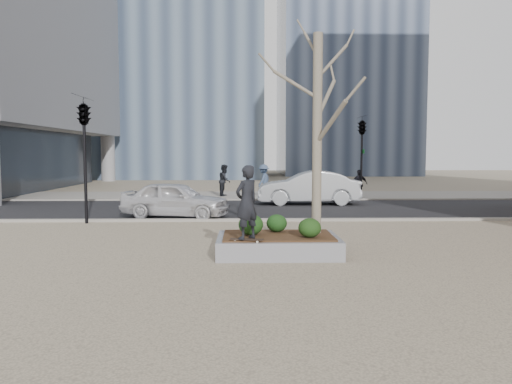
{
  "coord_description": "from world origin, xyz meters",
  "views": [
    {
      "loc": [
        0.18,
        -12.26,
        2.52
      ],
      "look_at": [
        0.5,
        2.0,
        1.4
      ],
      "focal_mm": 35.0,
      "sensor_mm": 36.0,
      "label": 1
    }
  ],
  "objects_px": {
    "skateboard": "(247,240)",
    "skateboarder": "(247,202)",
    "planter": "(278,245)",
    "police_car": "(175,199)"
  },
  "relations": [
    {
      "from": "skateboard",
      "to": "police_car",
      "type": "relative_size",
      "value": 0.19
    },
    {
      "from": "skateboard",
      "to": "skateboarder",
      "type": "relative_size",
      "value": 0.45
    },
    {
      "from": "police_car",
      "to": "skateboarder",
      "type": "bearing_deg",
      "value": -147.94
    },
    {
      "from": "skateboarder",
      "to": "police_car",
      "type": "height_order",
      "value": "skateboarder"
    },
    {
      "from": "planter",
      "to": "skateboard",
      "type": "height_order",
      "value": "skateboard"
    },
    {
      "from": "planter",
      "to": "skateboarder",
      "type": "relative_size",
      "value": 1.75
    },
    {
      "from": "planter",
      "to": "police_car",
      "type": "relative_size",
      "value": 0.73
    },
    {
      "from": "planter",
      "to": "skateboard",
      "type": "xyz_separation_m",
      "value": [
        -0.78,
        -0.79,
        0.26
      ]
    },
    {
      "from": "skateboard",
      "to": "police_car",
      "type": "distance_m",
      "value": 8.26
    },
    {
      "from": "skateboard",
      "to": "police_car",
      "type": "height_order",
      "value": "police_car"
    }
  ]
}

